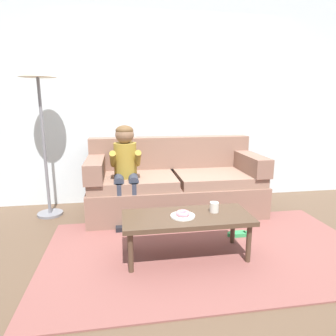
{
  "coord_description": "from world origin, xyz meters",
  "views": [
    {
      "loc": [
        -0.76,
        -2.66,
        1.35
      ],
      "look_at": [
        -0.26,
        0.45,
        0.65
      ],
      "focal_mm": 31.58,
      "sensor_mm": 36.0,
      "label": 1
    }
  ],
  "objects": [
    {
      "name": "ground",
      "position": [
        0.0,
        0.0,
        0.0
      ],
      "size": [
        10.0,
        10.0,
        0.0
      ],
      "primitive_type": "plane",
      "color": "brown"
    },
    {
      "name": "wall_back",
      "position": [
        0.0,
        1.4,
        1.4
      ],
      "size": [
        8.0,
        0.1,
        2.8
      ],
      "primitive_type": "cube",
      "color": "silver",
      "rests_on": "ground"
    },
    {
      "name": "area_rug",
      "position": [
        0.0,
        -0.25,
        0.01
      ],
      "size": [
        2.97,
        1.66,
        0.01
      ],
      "primitive_type": "cube",
      "color": "brown",
      "rests_on": "ground"
    },
    {
      "name": "couch",
      "position": [
        -0.11,
        0.84,
        0.34
      ],
      "size": [
        2.1,
        0.9,
        0.91
      ],
      "color": "#846051",
      "rests_on": "ground"
    },
    {
      "name": "coffee_table",
      "position": [
        -0.21,
        -0.31,
        0.35
      ],
      "size": [
        1.12,
        0.48,
        0.39
      ],
      "color": "#4C3828",
      "rests_on": "ground"
    },
    {
      "name": "person_child",
      "position": [
        -0.72,
        0.64,
        0.67
      ],
      "size": [
        0.34,
        0.58,
        1.1
      ],
      "color": "olive",
      "rests_on": "ground"
    },
    {
      "name": "plate",
      "position": [
        -0.26,
        -0.33,
        0.4
      ],
      "size": [
        0.21,
        0.21,
        0.01
      ],
      "primitive_type": "cylinder",
      "color": "white",
      "rests_on": "coffee_table"
    },
    {
      "name": "donut",
      "position": [
        -0.26,
        -0.33,
        0.42
      ],
      "size": [
        0.16,
        0.16,
        0.04
      ],
      "primitive_type": "torus",
      "rotation": [
        0.0,
        0.0,
        2.7
      ],
      "color": "pink",
      "rests_on": "plate"
    },
    {
      "name": "mug",
      "position": [
        0.04,
        -0.26,
        0.44
      ],
      "size": [
        0.08,
        0.08,
        0.09
      ],
      "primitive_type": "cylinder",
      "color": "silver",
      "rests_on": "coffee_table"
    },
    {
      "name": "toy_controller",
      "position": [
        0.4,
        0.0,
        0.03
      ],
      "size": [
        0.23,
        0.09,
        0.05
      ],
      "rotation": [
        0.0,
        0.0,
        -0.58
      ],
      "color": "#339E56",
      "rests_on": "ground"
    },
    {
      "name": "floor_lamp",
      "position": [
        -1.65,
        0.94,
        1.61
      ],
      "size": [
        0.4,
        0.4,
        1.89
      ],
      "color": "slate",
      "rests_on": "ground"
    }
  ]
}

